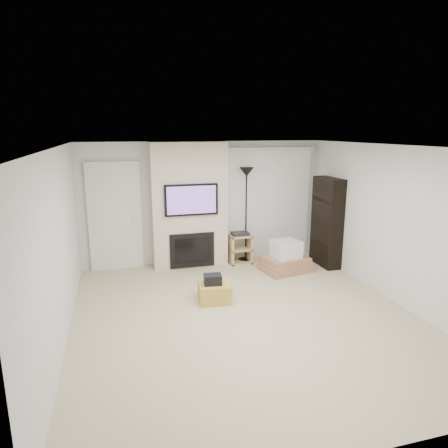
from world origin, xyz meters
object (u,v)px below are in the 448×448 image
object	(u,v)px
ottoman	(214,292)
floor_lamp	(246,188)
bookshelf	(327,222)
box_stack	(286,259)
av_stand	(240,247)

from	to	relation	value
ottoman	floor_lamp	world-z (taller)	floor_lamp
ottoman	bookshelf	bearing A→B (deg)	23.35
box_stack	bookshelf	size ratio (longest dim) A/B	0.57
ottoman	bookshelf	xyz separation A→B (m)	(2.64, 1.14, 0.75)
av_stand	bookshelf	distance (m)	1.84
bookshelf	av_stand	bearing A→B (deg)	161.35
floor_lamp	av_stand	xyz separation A→B (m)	(-0.16, -0.11, -1.21)
floor_lamp	av_stand	size ratio (longest dim) A/B	3.00
floor_lamp	bookshelf	bearing A→B (deg)	-23.95
av_stand	bookshelf	size ratio (longest dim) A/B	0.37
floor_lamp	av_stand	world-z (taller)	floor_lamp
av_stand	box_stack	bearing A→B (deg)	-44.54
ottoman	floor_lamp	size ratio (longest dim) A/B	0.25
av_stand	floor_lamp	bearing A→B (deg)	33.98
floor_lamp	av_stand	bearing A→B (deg)	-146.02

